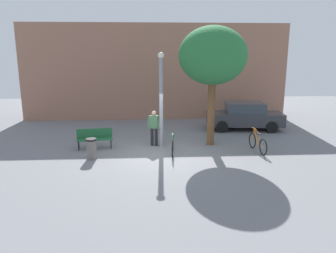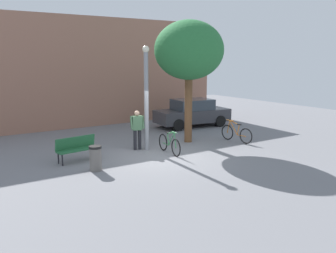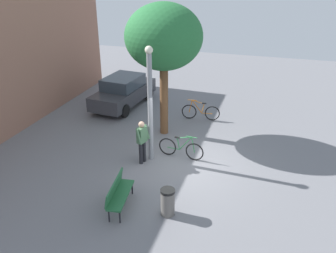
# 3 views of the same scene
# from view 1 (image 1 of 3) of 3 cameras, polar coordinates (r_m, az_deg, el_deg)

# --- Properties ---
(ground_plane) EXTENTS (36.00, 36.00, 0.00)m
(ground_plane) POSITION_cam_1_polar(r_m,az_deg,el_deg) (14.04, -1.26, -5.04)
(ground_plane) COLOR slate
(building_facade) EXTENTS (17.03, 2.00, 6.09)m
(building_facade) POSITION_cam_1_polar(r_m,az_deg,el_deg) (21.99, -2.22, 9.60)
(building_facade) COLOR #9E6B56
(building_facade) RESTS_ON ground_plane
(lamppost) EXTENTS (0.28, 0.28, 4.31)m
(lamppost) POSITION_cam_1_polar(r_m,az_deg,el_deg) (14.75, -1.21, 5.14)
(lamppost) COLOR gray
(lamppost) RESTS_ON ground_plane
(person_by_lamppost) EXTENTS (0.63, 0.40, 1.67)m
(person_by_lamppost) POSITION_cam_1_polar(r_m,az_deg,el_deg) (15.20, -2.47, 0.13)
(person_by_lamppost) COLOR #232328
(person_by_lamppost) RESTS_ON ground_plane
(park_bench) EXTENTS (1.65, 0.70, 0.92)m
(park_bench) POSITION_cam_1_polar(r_m,az_deg,el_deg) (15.25, -12.72, -1.76)
(park_bench) COLOR #236038
(park_bench) RESTS_ON ground_plane
(plaza_tree) EXTENTS (3.10, 3.10, 5.49)m
(plaza_tree) POSITION_cam_1_polar(r_m,az_deg,el_deg) (15.13, 7.84, 12.08)
(plaza_tree) COLOR brown
(plaza_tree) RESTS_ON ground_plane
(bicycle_green) EXTENTS (0.21, 1.81, 0.97)m
(bicycle_green) POSITION_cam_1_polar(r_m,az_deg,el_deg) (14.16, 0.82, -3.26)
(bicycle_green) COLOR black
(bicycle_green) RESTS_ON ground_plane
(bicycle_orange) EXTENTS (0.25, 1.80, 0.97)m
(bicycle_orange) POSITION_cam_1_polar(r_m,az_deg,el_deg) (15.00, 15.39, -2.80)
(bicycle_orange) COLOR black
(bicycle_orange) RESTS_ON ground_plane
(parked_car_charcoal) EXTENTS (4.35, 2.15, 1.55)m
(parked_car_charcoal) POSITION_cam_1_polar(r_m,az_deg,el_deg) (19.01, 13.24, 1.82)
(parked_car_charcoal) COLOR #38383D
(parked_car_charcoal) RESTS_ON ground_plane
(trash_bin) EXTENTS (0.44, 0.44, 0.87)m
(trash_bin) POSITION_cam_1_polar(r_m,az_deg,el_deg) (13.80, -13.24, -3.81)
(trash_bin) COLOR #66605B
(trash_bin) RESTS_ON ground_plane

